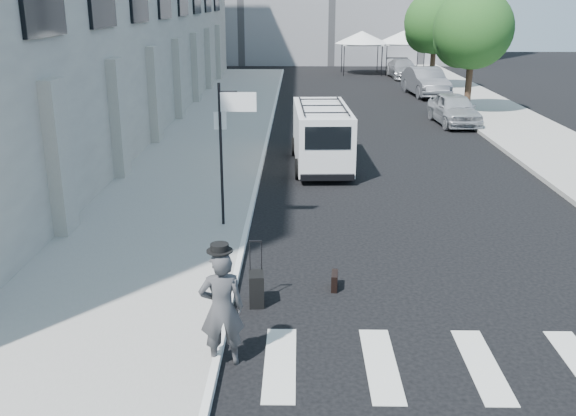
{
  "coord_description": "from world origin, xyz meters",
  "views": [
    {
      "loc": [
        -0.72,
        -11.91,
        5.52
      ],
      "look_at": [
        -0.94,
        0.99,
        1.3
      ],
      "focal_mm": 40.0,
      "sensor_mm": 36.0,
      "label": 1
    }
  ],
  "objects_px": {
    "suitcase": "(256,289)",
    "parked_car_c": "(403,69)",
    "briefcase": "(335,281)",
    "parked_car_b": "(426,82)",
    "businessman": "(222,309)",
    "cargo_van": "(321,135)",
    "parked_car_a": "(454,109)"
  },
  "relations": [
    {
      "from": "parked_car_a",
      "to": "cargo_van",
      "type": "bearing_deg",
      "value": -133.28
    },
    {
      "from": "parked_car_c",
      "to": "parked_car_b",
      "type": "bearing_deg",
      "value": -93.19
    },
    {
      "from": "businessman",
      "to": "parked_car_a",
      "type": "bearing_deg",
      "value": -122.23
    },
    {
      "from": "briefcase",
      "to": "cargo_van",
      "type": "bearing_deg",
      "value": 94.63
    },
    {
      "from": "parked_car_a",
      "to": "parked_car_b",
      "type": "height_order",
      "value": "parked_car_b"
    },
    {
      "from": "businessman",
      "to": "parked_car_a",
      "type": "height_order",
      "value": "businessman"
    },
    {
      "from": "parked_car_a",
      "to": "parked_car_c",
      "type": "bearing_deg",
      "value": 84.84
    },
    {
      "from": "briefcase",
      "to": "cargo_van",
      "type": "relative_size",
      "value": 0.08
    },
    {
      "from": "suitcase",
      "to": "parked_car_c",
      "type": "distance_m",
      "value": 37.34
    },
    {
      "from": "parked_car_c",
      "to": "briefcase",
      "type": "bearing_deg",
      "value": -103.96
    },
    {
      "from": "briefcase",
      "to": "parked_car_a",
      "type": "xyz_separation_m",
      "value": [
        6.38,
        17.68,
        0.54
      ]
    },
    {
      "from": "briefcase",
      "to": "cargo_van",
      "type": "distance_m",
      "value": 10.02
    },
    {
      "from": "briefcase",
      "to": "parked_car_b",
      "type": "xyz_separation_m",
      "value": [
        6.79,
        26.89,
        0.66
      ]
    },
    {
      "from": "parked_car_a",
      "to": "parked_car_c",
      "type": "distance_m",
      "value": 18.01
    },
    {
      "from": "parked_car_c",
      "to": "suitcase",
      "type": "bearing_deg",
      "value": -106.04
    },
    {
      "from": "briefcase",
      "to": "parked_car_b",
      "type": "relative_size",
      "value": 0.09
    },
    {
      "from": "cargo_van",
      "to": "parked_car_b",
      "type": "height_order",
      "value": "cargo_van"
    },
    {
      "from": "parked_car_a",
      "to": "parked_car_b",
      "type": "xyz_separation_m",
      "value": [
        0.42,
        9.21,
        0.11
      ]
    },
    {
      "from": "parked_car_a",
      "to": "briefcase",
      "type": "bearing_deg",
      "value": -113.66
    },
    {
      "from": "businessman",
      "to": "parked_car_b",
      "type": "relative_size",
      "value": 0.38
    },
    {
      "from": "businessman",
      "to": "suitcase",
      "type": "relative_size",
      "value": 1.57
    },
    {
      "from": "parked_car_b",
      "to": "parked_car_c",
      "type": "relative_size",
      "value": 1.09
    },
    {
      "from": "businessman",
      "to": "briefcase",
      "type": "height_order",
      "value": "businessman"
    },
    {
      "from": "suitcase",
      "to": "parked_car_b",
      "type": "relative_size",
      "value": 0.24
    },
    {
      "from": "businessman",
      "to": "suitcase",
      "type": "bearing_deg",
      "value": -110.98
    },
    {
      "from": "cargo_van",
      "to": "parked_car_b",
      "type": "relative_size",
      "value": 1.09
    },
    {
      "from": "briefcase",
      "to": "parked_car_b",
      "type": "bearing_deg",
      "value": 80.71
    },
    {
      "from": "cargo_van",
      "to": "parked_car_c",
      "type": "bearing_deg",
      "value": 72.78
    },
    {
      "from": "businessman",
      "to": "briefcase",
      "type": "relative_size",
      "value": 4.35
    },
    {
      "from": "businessman",
      "to": "cargo_van",
      "type": "distance_m",
      "value": 12.92
    },
    {
      "from": "businessman",
      "to": "parked_car_b",
      "type": "bearing_deg",
      "value": -116.53
    },
    {
      "from": "suitcase",
      "to": "cargo_van",
      "type": "distance_m",
      "value": 10.83
    }
  ]
}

